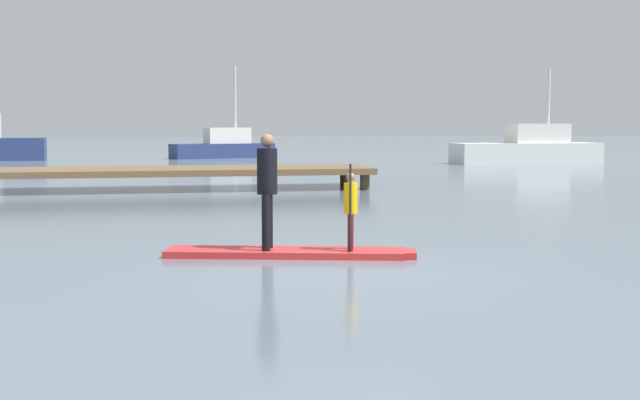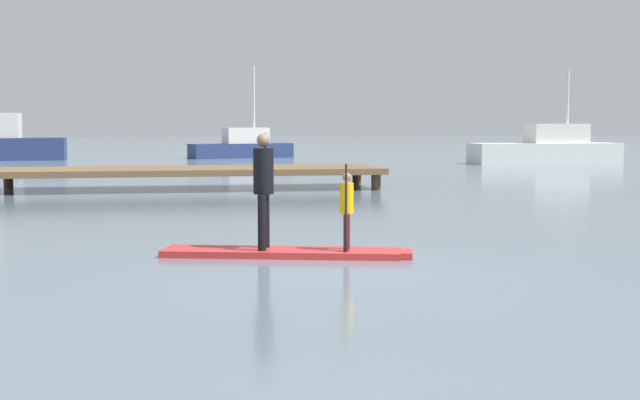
{
  "view_description": "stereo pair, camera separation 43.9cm",
  "coord_description": "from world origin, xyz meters",
  "px_view_note": "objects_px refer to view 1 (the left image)",
  "views": [
    {
      "loc": [
        -2.91,
        -11.81,
        1.97
      ],
      "look_at": [
        0.34,
        3.38,
        0.67
      ],
      "focal_mm": 52.1,
      "sensor_mm": 36.0,
      "label": 1
    },
    {
      "loc": [
        -2.48,
        -11.89,
        1.97
      ],
      "look_at": [
        0.34,
        3.38,
        0.67
      ],
      "focal_mm": 52.1,
      "sensor_mm": 36.0,
      "label": 2
    }
  ],
  "objects_px": {
    "paddler_adult": "(267,183)",
    "motor_boat_small_navy": "(529,149)",
    "fishing_boat_green_midground": "(224,147)",
    "paddleboard_near": "(290,253)",
    "paddler_child_solo": "(351,207)"
  },
  "relations": [
    {
      "from": "paddleboard_near",
      "to": "fishing_boat_green_midground",
      "type": "bearing_deg",
      "value": 85.27
    },
    {
      "from": "fishing_boat_green_midground",
      "to": "motor_boat_small_navy",
      "type": "xyz_separation_m",
      "value": [
        13.7,
        -9.63,
        0.07
      ]
    },
    {
      "from": "paddler_adult",
      "to": "paddler_child_solo",
      "type": "xyz_separation_m",
      "value": [
        1.18,
        -0.34,
        -0.34
      ]
    },
    {
      "from": "paddleboard_near",
      "to": "paddler_child_solo",
      "type": "height_order",
      "value": "paddler_child_solo"
    },
    {
      "from": "motor_boat_small_navy",
      "to": "paddler_adult",
      "type": "bearing_deg",
      "value": -121.25
    },
    {
      "from": "paddleboard_near",
      "to": "paddler_adult",
      "type": "xyz_separation_m",
      "value": [
        -0.32,
        0.1,
        1.03
      ]
    },
    {
      "from": "fishing_boat_green_midground",
      "to": "motor_boat_small_navy",
      "type": "height_order",
      "value": "fishing_boat_green_midground"
    },
    {
      "from": "paddleboard_near",
      "to": "fishing_boat_green_midground",
      "type": "distance_m",
      "value": 38.15
    },
    {
      "from": "fishing_boat_green_midground",
      "to": "paddleboard_near",
      "type": "bearing_deg",
      "value": -94.73
    },
    {
      "from": "paddler_child_solo",
      "to": "fishing_boat_green_midground",
      "type": "xyz_separation_m",
      "value": [
        2.29,
        38.27,
        -0.11
      ]
    },
    {
      "from": "paddler_child_solo",
      "to": "fishing_boat_green_midground",
      "type": "bearing_deg",
      "value": 86.57
    },
    {
      "from": "paddleboard_near",
      "to": "fishing_boat_green_midground",
      "type": "height_order",
      "value": "fishing_boat_green_midground"
    },
    {
      "from": "fishing_boat_green_midground",
      "to": "motor_boat_small_navy",
      "type": "relative_size",
      "value": 0.82
    },
    {
      "from": "paddleboard_near",
      "to": "paddler_adult",
      "type": "bearing_deg",
      "value": 163.54
    },
    {
      "from": "paddler_adult",
      "to": "motor_boat_small_navy",
      "type": "distance_m",
      "value": 33.1
    }
  ]
}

